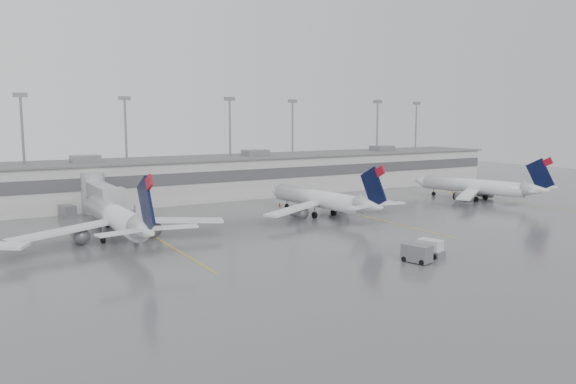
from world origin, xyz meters
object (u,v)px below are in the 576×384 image
jet_mid_right (322,199)px  jet_far_right (479,186)px  jet_mid_left (118,217)px  baggage_tug (430,250)px

jet_mid_right → jet_far_right: (36.66, -0.75, -0.05)m
jet_mid_left → jet_far_right: jet_mid_left is taller
jet_mid_right → baggage_tug: jet_mid_right is taller
jet_mid_right → jet_mid_left: bearing=176.9°
baggage_tug → jet_far_right: bearing=18.5°
jet_mid_right → baggage_tug: 29.16m
baggage_tug → jet_mid_right: bearing=65.8°
jet_mid_left → jet_mid_right: 33.63m
jet_mid_right → jet_far_right: bearing=-6.3°
jet_mid_left → jet_mid_right: jet_mid_left is taller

